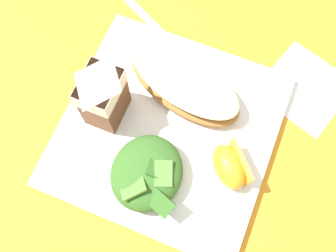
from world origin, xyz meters
name	(u,v)px	position (x,y,z in m)	size (l,w,h in m)	color
ground	(168,132)	(0.00, 0.00, 0.00)	(3.00, 3.00, 0.00)	orange
white_plate	(168,130)	(0.00, 0.00, 0.01)	(0.28, 0.28, 0.02)	white
cheesy_pizza_bread	(183,84)	(0.06, 0.00, 0.03)	(0.12, 0.18, 0.04)	#A87038
green_salad_pile	(147,173)	(-0.07, 0.00, 0.04)	(0.10, 0.09, 0.05)	#336023
milk_carton	(102,93)	(-0.01, 0.09, 0.08)	(0.06, 0.05, 0.11)	brown
orange_wedge_front	(230,166)	(-0.02, -0.09, 0.04)	(0.07, 0.07, 0.04)	orange
paper_napkin	(305,88)	(0.14, -0.16, 0.00)	(0.11, 0.11, 0.00)	white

